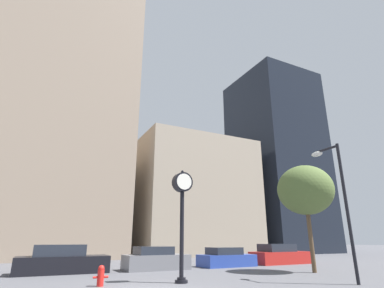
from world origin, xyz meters
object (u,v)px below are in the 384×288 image
object	(u,v)px
car_black	(62,261)
street_lamp_right	(336,187)
fire_hydrant_near	(101,275)
car_red	(279,255)
street_clock	(182,202)
car_blue	(226,258)
car_grey	(156,260)
bare_tree	(305,190)

from	to	relation	value
car_black	street_lamp_right	xyz separation A→B (m)	(10.55, -9.70, 3.42)
fire_hydrant_near	car_red	bearing A→B (deg)	21.18
street_clock	car_blue	xyz separation A→B (m)	(6.16, 6.02, -2.86)
car_black	car_grey	size ratio (longest dim) A/B	1.23
car_blue	bare_tree	xyz separation A→B (m)	(2.24, -5.55, 4.08)
car_blue	street_lamp_right	world-z (taller)	street_lamp_right
car_blue	car_red	world-z (taller)	car_red
fire_hydrant_near	street_lamp_right	distance (m)	10.92
car_black	car_grey	world-z (taller)	car_black
car_grey	bare_tree	distance (m)	10.08
street_clock	car_blue	world-z (taller)	street_clock
street_clock	street_lamp_right	distance (m)	7.12
fire_hydrant_near	bare_tree	distance (m)	12.40
car_red	car_grey	bearing A→B (deg)	179.85
car_black	bare_tree	world-z (taller)	bare_tree
car_black	fire_hydrant_near	distance (m)	5.86
street_clock	bare_tree	xyz separation A→B (m)	(8.40, 0.46, 1.21)
car_black	street_clock	bearing A→B (deg)	-55.06
car_black	street_lamp_right	size ratio (longest dim) A/B	0.80
bare_tree	street_lamp_right	bearing A→B (deg)	-119.53
street_clock	car_red	bearing A→B (deg)	29.10
car_black	car_red	bearing A→B (deg)	0.13
car_grey	street_lamp_right	world-z (taller)	street_lamp_right
car_blue	car_black	bearing A→B (deg)	176.35
car_blue	bare_tree	size ratio (longest dim) A/B	0.64
car_black	fire_hydrant_near	world-z (taller)	car_black
street_clock	car_grey	world-z (taller)	street_clock
car_red	bare_tree	xyz separation A→B (m)	(-2.65, -5.69, 3.99)
car_red	bare_tree	bearing A→B (deg)	-115.89
car_red	bare_tree	size ratio (longest dim) A/B	0.75
street_clock	car_red	size ratio (longest dim) A/B	1.06
bare_tree	car_blue	bearing A→B (deg)	111.98
car_red	street_clock	bearing A→B (deg)	-151.81
street_clock	car_grey	bearing A→B (deg)	80.36
car_blue	fire_hydrant_near	xyz separation A→B (m)	(-9.42, -5.41, -0.13)
car_grey	car_blue	size ratio (longest dim) A/B	1.01
street_clock	fire_hydrant_near	xyz separation A→B (m)	(-3.26, 0.61, -3.00)
fire_hydrant_near	car_grey	bearing A→B (deg)	51.67
car_grey	car_blue	distance (m)	5.14
street_clock	bare_tree	size ratio (longest dim) A/B	0.80
car_grey	bare_tree	world-z (taller)	bare_tree
car_black	car_blue	size ratio (longest dim) A/B	1.24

